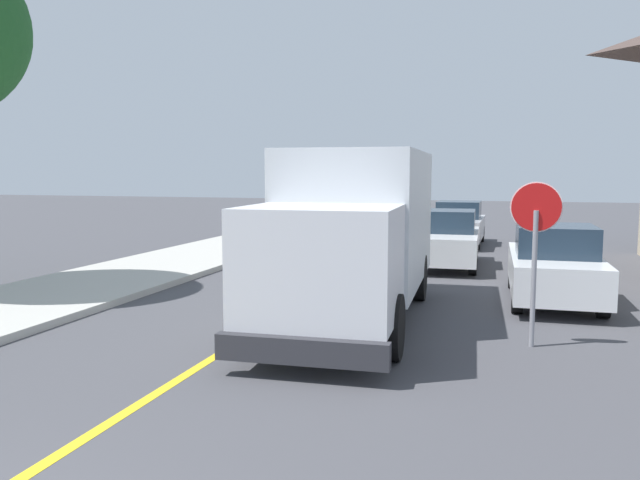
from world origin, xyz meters
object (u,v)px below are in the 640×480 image
object	(u,v)px
box_truck	(355,227)
stop_sign	(535,232)
parked_car_near	(447,240)
parked_van_across	(554,265)
parked_car_mid	(458,224)

from	to	relation	value
box_truck	stop_sign	xyz separation A→B (m)	(3.21, -1.14, 0.09)
parked_car_near	stop_sign	size ratio (longest dim) A/B	1.68
parked_van_across	stop_sign	size ratio (longest dim) A/B	1.68
box_truck	parked_car_mid	bearing A→B (deg)	85.75
box_truck	parked_car_near	xyz separation A→B (m)	(1.06, 7.21, -0.97)
box_truck	stop_sign	size ratio (longest dim) A/B	2.75
parked_car_near	stop_sign	xyz separation A→B (m)	(2.15, -8.35, 1.06)
box_truck	parked_car_near	world-z (taller)	box_truck
parked_van_across	stop_sign	distance (m)	4.03
parked_car_near	parked_van_across	bearing A→B (deg)	-58.95
parked_car_near	box_truck	bearing A→B (deg)	-98.37
parked_car_near	parked_car_mid	distance (m)	5.78
box_truck	parked_car_mid	xyz separation A→B (m)	(0.97, 12.99, -0.97)
box_truck	stop_sign	bearing A→B (deg)	-19.47
parked_car_near	parked_van_across	world-z (taller)	same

